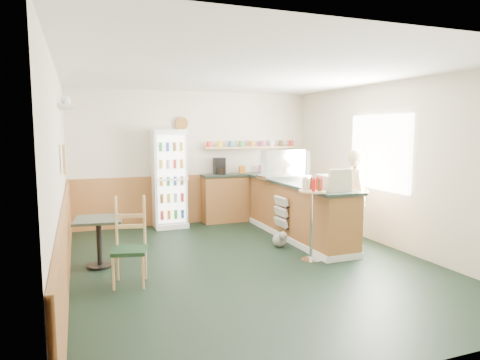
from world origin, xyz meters
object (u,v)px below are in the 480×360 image
drinks_fridge (169,179)px  cash_register (333,183)px  shopkeeper (357,197)px  cafe_table (99,233)px  display_case (283,165)px  condiment_stand (312,206)px  cafe_chair (128,238)px

drinks_fridge → cash_register: bearing=-54.7°
drinks_fridge → shopkeeper: 3.60m
cash_register → cafe_table: cash_register is taller
drinks_fridge → shopkeeper: (2.66, -2.42, -0.16)m
display_case → cafe_table: bearing=-162.8°
cash_register → shopkeeper: (0.70, 0.35, -0.32)m
display_case → cash_register: size_ratio=2.18×
condiment_stand → cafe_table: (-2.94, 0.81, -0.33)m
shopkeeper → cafe_table: shopkeeper is taller
shopkeeper → cafe_table: 4.12m
cafe_chair → display_case: bearing=43.9°
cafe_table → condiment_stand: bearing=-15.5°
drinks_fridge → shopkeeper: drinks_fridge is taller
display_case → drinks_fridge: bearing=151.2°
shopkeeper → cash_register: bearing=139.0°
cafe_chair → drinks_fridge: bearing=82.1°
drinks_fridge → cafe_table: drinks_fridge is taller
cash_register → cafe_chair: cash_register is taller
cafe_table → cash_register: bearing=-10.7°
drinks_fridge → cafe_chair: drinks_fridge is taller
cafe_table → cafe_chair: (0.32, -0.77, 0.08)m
drinks_fridge → cash_register: size_ratio=4.57×
cash_register → cafe_chair: (-3.08, -0.13, -0.55)m
condiment_stand → cash_register: bearing=20.8°
shopkeeper → cafe_chair: shopkeeper is taller
condiment_stand → shopkeeper: bearing=24.2°
shopkeeper → cafe_chair: bearing=119.9°
drinks_fridge → cafe_chair: 3.13m
drinks_fridge → shopkeeper: bearing=-42.3°
drinks_fridge → condiment_stand: (1.50, -2.94, -0.14)m
display_case → shopkeeper: size_ratio=0.57×
cafe_chair → cash_register: bearing=15.7°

